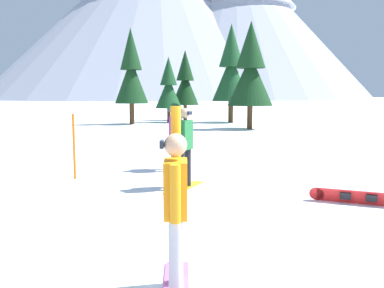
# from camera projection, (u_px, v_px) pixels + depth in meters

# --- Properties ---
(ground_plane) EXTENTS (800.00, 800.00, 0.00)m
(ground_plane) POSITION_uv_depth(u_px,v_px,m) (286.00, 278.00, 4.66)
(ground_plane) COLOR white
(snowboarder_foreground) EXTENTS (0.70, 1.47, 1.98)m
(snowboarder_foreground) POSITION_uv_depth(u_px,v_px,m) (176.00, 207.00, 4.23)
(snowboarder_foreground) COLOR pink
(snowboarder_foreground) RESTS_ON ground_plane
(snowboarder_midground) EXTENTS (0.56, 1.50, 1.82)m
(snowboarder_midground) POSITION_uv_depth(u_px,v_px,m) (184.00, 146.00, 9.06)
(snowboarder_midground) COLOR yellow
(snowboarder_midground) RESTS_ON ground_plane
(snowboarder_background) EXTENTS (1.12, 1.34, 1.78)m
(snowboarder_background) POSITION_uv_depth(u_px,v_px,m) (175.00, 136.00, 11.31)
(snowboarder_background) COLOR yellow
(snowboarder_background) RESTS_ON ground_plane
(loose_snowboard_near_left) EXTENTS (1.84, 0.33, 0.28)m
(loose_snowboard_near_left) POSITION_uv_depth(u_px,v_px,m) (358.00, 197.00, 7.79)
(loose_snowboard_near_left) COLOR red
(loose_snowboard_near_left) RESTS_ON ground_plane
(trail_marker_pole) EXTENTS (0.06, 0.06, 1.65)m
(trail_marker_pole) POSITION_uv_depth(u_px,v_px,m) (74.00, 147.00, 10.10)
(trail_marker_pole) COLOR orange
(trail_marker_pole) RESTS_ON ground_plane
(pine_tree_twin) EXTENTS (2.38, 2.38, 6.84)m
(pine_tree_twin) POSITION_uv_depth(u_px,v_px,m) (131.00, 72.00, 28.80)
(pine_tree_twin) COLOR #472D19
(pine_tree_twin) RESTS_ON ground_plane
(pine_tree_young) EXTENTS (2.29, 2.29, 5.81)m
(pine_tree_young) POSITION_uv_depth(u_px,v_px,m) (185.00, 82.00, 33.61)
(pine_tree_young) COLOR #472D19
(pine_tree_young) RESTS_ON ground_plane
(pine_tree_slender) EXTENTS (2.78, 2.78, 6.57)m
(pine_tree_slender) POSITION_uv_depth(u_px,v_px,m) (251.00, 71.00, 24.72)
(pine_tree_slender) COLOR #472D19
(pine_tree_slender) RESTS_ON ground_plane
(pine_tree_broad) EXTENTS (2.02, 2.02, 5.02)m
(pine_tree_broad) POSITION_uv_depth(u_px,v_px,m) (169.00, 87.00, 30.87)
(pine_tree_broad) COLOR #472D19
(pine_tree_broad) RESTS_ON ground_plane
(pine_tree_leaning) EXTENTS (2.87, 2.87, 7.47)m
(pine_tree_leaning) POSITION_uv_depth(u_px,v_px,m) (231.00, 69.00, 30.77)
(pine_tree_leaning) COLOR #472D19
(pine_tree_leaning) RESTS_ON ground_plane
(peak_north_spur) EXTENTS (176.34, 176.34, 86.76)m
(peak_north_spur) POSITION_uv_depth(u_px,v_px,m) (157.00, 13.00, 214.28)
(peak_north_spur) COLOR #9EA3B2
(peak_north_spur) RESTS_ON ground_plane
(peak_east_ridge) EXTENTS (133.78, 133.78, 74.01)m
(peak_east_ridge) POSITION_uv_depth(u_px,v_px,m) (235.00, 22.00, 204.00)
(peak_east_ridge) COLOR #9EA3B2
(peak_east_ridge) RESTS_ON ground_plane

